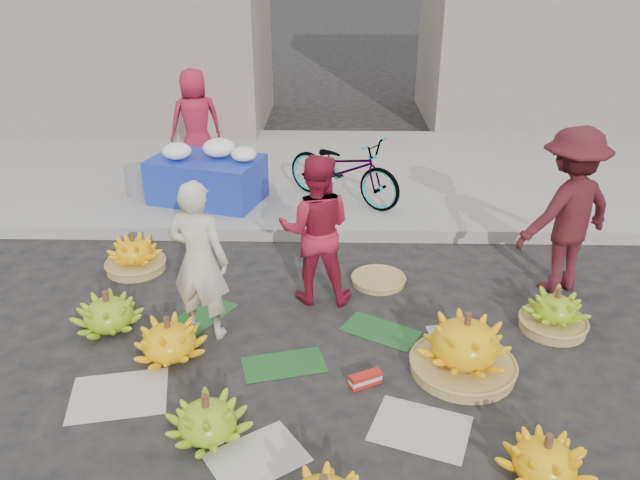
{
  "coord_description": "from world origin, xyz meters",
  "views": [
    {
      "loc": [
        0.28,
        -4.25,
        3.03
      ],
      "look_at": [
        0.17,
        0.66,
        0.7
      ],
      "focal_mm": 35.0,
      "sensor_mm": 36.0,
      "label": 1
    }
  ],
  "objects_px": {
    "banana_bunch_0": "(169,339)",
    "flower_table": "(207,176)",
    "vendor_cream": "(199,261)",
    "banana_bunch_4": "(465,346)",
    "bicycle": "(344,169)"
  },
  "relations": [
    {
      "from": "banana_bunch_0",
      "to": "flower_table",
      "type": "relative_size",
      "value": 0.48
    },
    {
      "from": "vendor_cream",
      "to": "banana_bunch_0",
      "type": "bearing_deg",
      "value": 72.91
    },
    {
      "from": "banana_bunch_4",
      "to": "bicycle",
      "type": "bearing_deg",
      "value": 105.35
    },
    {
      "from": "banana_bunch_0",
      "to": "banana_bunch_4",
      "type": "distance_m",
      "value": 2.34
    },
    {
      "from": "banana_bunch_4",
      "to": "vendor_cream",
      "type": "height_order",
      "value": "vendor_cream"
    },
    {
      "from": "banana_bunch_0",
      "to": "vendor_cream",
      "type": "bearing_deg",
      "value": 58.46
    },
    {
      "from": "banana_bunch_0",
      "to": "bicycle",
      "type": "bearing_deg",
      "value": 65.6
    },
    {
      "from": "bicycle",
      "to": "vendor_cream",
      "type": "bearing_deg",
      "value": -169.23
    },
    {
      "from": "banana_bunch_0",
      "to": "banana_bunch_4",
      "type": "height_order",
      "value": "banana_bunch_4"
    },
    {
      "from": "flower_table",
      "to": "bicycle",
      "type": "relative_size",
      "value": 0.94
    },
    {
      "from": "flower_table",
      "to": "banana_bunch_4",
      "type": "bearing_deg",
      "value": -35.07
    },
    {
      "from": "banana_bunch_4",
      "to": "vendor_cream",
      "type": "bearing_deg",
      "value": 166.96
    },
    {
      "from": "banana_bunch_4",
      "to": "flower_table",
      "type": "height_order",
      "value": "flower_table"
    },
    {
      "from": "banana_bunch_0",
      "to": "bicycle",
      "type": "relative_size",
      "value": 0.45
    },
    {
      "from": "banana_bunch_0",
      "to": "banana_bunch_4",
      "type": "bearing_deg",
      "value": -3.37
    }
  ]
}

